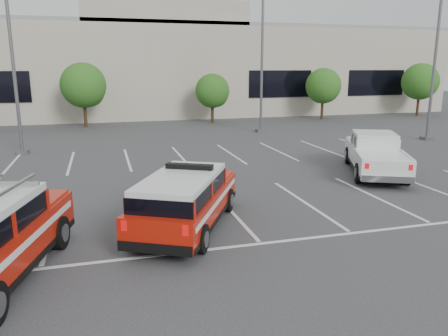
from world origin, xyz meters
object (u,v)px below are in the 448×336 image
(tree_mid_left, at_px, (85,87))
(tree_right, at_px, (324,87))
(light_pole_right, at_px, (435,56))
(convention_building, at_px, (140,65))
(light_pole_mid, at_px, (262,57))
(tree_far_right, at_px, (421,83))
(white_pickup, at_px, (375,158))
(light_pole_left, at_px, (12,53))
(tree_mid_right, at_px, (213,92))
(fire_chief_suv, at_px, (186,204))

(tree_mid_left, xyz_separation_m, tree_right, (20.00, -0.00, -0.27))
(light_pole_right, bearing_deg, convention_building, 125.89)
(light_pole_mid, relative_size, light_pole_right, 1.00)
(tree_right, height_order, light_pole_mid, light_pole_mid)
(light_pole_mid, bearing_deg, tree_far_right, 18.48)
(light_pole_mid, height_order, white_pickup, light_pole_mid)
(tree_mid_left, xyz_separation_m, white_pickup, (12.40, -18.89, -2.35))
(tree_mid_left, bearing_deg, light_pole_mid, -26.92)
(tree_far_right, distance_m, light_pole_mid, 19.19)
(convention_building, xyz_separation_m, light_pole_left, (-8.18, -19.86, 0.47))
(tree_far_right, distance_m, white_pickup, 25.93)
(convention_building, distance_m, light_pole_left, 21.49)
(tree_mid_right, distance_m, fire_chief_suv, 24.28)
(tree_mid_left, xyz_separation_m, light_pole_mid, (11.91, -6.05, 2.14))
(tree_mid_right, height_order, fire_chief_suv, tree_mid_right)
(tree_far_right, xyz_separation_m, white_pickup, (-17.60, -18.89, -2.35))
(tree_mid_right, xyz_separation_m, light_pole_right, (10.91, -12.05, 2.68))
(tree_far_right, xyz_separation_m, fire_chief_suv, (-26.76, -23.26, -2.30))
(tree_far_right, distance_m, fire_chief_suv, 35.53)
(tree_mid_left, bearing_deg, tree_right, -0.00)
(tree_right, bearing_deg, white_pickup, -111.92)
(convention_building, xyz_separation_m, tree_mid_left, (-5.09, -9.82, -1.68))
(tree_mid_right, distance_m, light_pole_mid, 6.88)
(light_pole_mid, distance_m, light_pole_right, 10.82)
(light_pole_right, xyz_separation_m, fire_chief_suv, (-17.67, -11.21, -4.45))
(light_pole_left, relative_size, light_pole_right, 1.00)
(white_pickup, bearing_deg, fire_chief_suv, -129.58)
(tree_mid_left, distance_m, light_pole_mid, 13.53)
(white_pickup, bearing_deg, tree_far_right, 71.97)
(light_pole_left, height_order, white_pickup, light_pole_left)
(fire_chief_suv, bearing_deg, tree_mid_right, 101.62)
(tree_right, xyz_separation_m, fire_chief_suv, (-16.76, -23.26, -2.03))
(tree_right, bearing_deg, fire_chief_suv, -125.78)
(fire_chief_suv, bearing_deg, convention_building, 114.63)
(tree_mid_right, height_order, light_pole_left, light_pole_left)
(tree_right, bearing_deg, convention_building, 146.63)
(tree_mid_left, relative_size, light_pole_right, 0.47)
(tree_far_right, relative_size, light_pole_left, 0.47)
(convention_building, relative_size, light_pole_right, 5.86)
(light_pole_left, xyz_separation_m, white_pickup, (15.49, -8.85, -4.50))
(convention_building, height_order, tree_far_right, convention_building)
(tree_mid_right, bearing_deg, tree_far_right, 0.00)
(tree_far_right, bearing_deg, light_pole_left, -163.11)
(convention_building, bearing_deg, light_pole_right, -54.11)
(white_pickup, bearing_deg, convention_building, 129.23)
(tree_mid_right, bearing_deg, fire_chief_suv, -106.22)
(convention_building, bearing_deg, light_pole_left, -112.39)
(convention_building, relative_size, white_pickup, 10.16)
(convention_building, relative_size, tree_mid_right, 15.04)
(tree_right, height_order, fire_chief_suv, tree_right)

